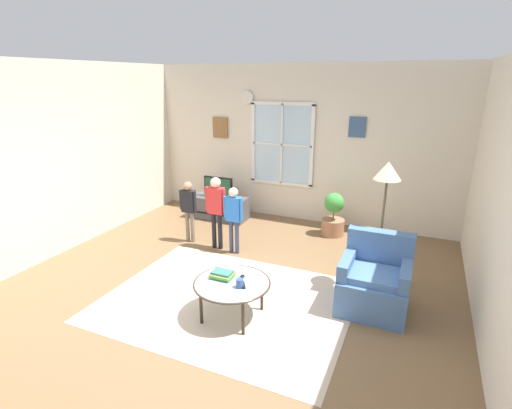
{
  "coord_description": "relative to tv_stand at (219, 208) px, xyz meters",
  "views": [
    {
      "loc": [
        2.11,
        -3.58,
        2.58
      ],
      "look_at": [
        0.25,
        0.66,
        1.06
      ],
      "focal_mm": 27.27,
      "sensor_mm": 36.0,
      "label": 1
    }
  ],
  "objects": [
    {
      "name": "armchair",
      "position": [
        3.13,
        -1.96,
        0.11
      ],
      "size": [
        0.76,
        0.74,
        0.87
      ],
      "color": "#476B9E",
      "rests_on": "ground_plane"
    },
    {
      "name": "back_wall",
      "position": [
        1.34,
        0.65,
        1.2
      ],
      "size": [
        5.67,
        0.17,
        2.83
      ],
      "color": "beige",
      "rests_on": "ground_plane"
    },
    {
      "name": "coffee_table",
      "position": [
        1.7,
        -2.79,
        0.2
      ],
      "size": [
        0.86,
        0.86,
        0.44
      ],
      "color": "#99B2B7",
      "rests_on": "ground_plane"
    },
    {
      "name": "side_wall_left",
      "position": [
        -1.54,
        -2.57,
        1.2
      ],
      "size": [
        0.12,
        6.33,
        2.83
      ],
      "color": "beige",
      "rests_on": "ground_plane"
    },
    {
      "name": "cup",
      "position": [
        1.83,
        -2.85,
        0.27
      ],
      "size": [
        0.08,
        0.08,
        0.1
      ],
      "primitive_type": "cylinder",
      "color": "#334C8C",
      "rests_on": "coffee_table"
    },
    {
      "name": "person_red_shirt",
      "position": [
        0.64,
        -1.23,
        0.51
      ],
      "size": [
        0.35,
        0.16,
        1.15
      ],
      "color": "black",
      "rests_on": "ground_plane"
    },
    {
      "name": "area_rug",
      "position": [
        1.5,
        -2.53,
        -0.21
      ],
      "size": [
        2.9,
        2.24,
        0.01
      ],
      "primitive_type": "cube",
      "color": "#C6B29E",
      "rests_on": "ground_plane"
    },
    {
      "name": "person_black_shirt",
      "position": [
        0.1,
        -1.17,
        0.42
      ],
      "size": [
        0.31,
        0.14,
        1.01
      ],
      "color": "#726656",
      "rests_on": "ground_plane"
    },
    {
      "name": "floor_lamp",
      "position": [
        3.1,
        -1.44,
        1.16
      ],
      "size": [
        0.32,
        0.32,
        1.64
      ],
      "color": "black",
      "rests_on": "ground_plane"
    },
    {
      "name": "remote_near_cup",
      "position": [
        1.76,
        -2.69,
        0.23
      ],
      "size": [
        0.05,
        0.14,
        0.02
      ],
      "primitive_type": "cube",
      "rotation": [
        0.0,
        0.0,
        0.08
      ],
      "color": "black",
      "rests_on": "coffee_table"
    },
    {
      "name": "potted_plant_by_window",
      "position": [
        2.18,
        0.06,
        0.13
      ],
      "size": [
        0.39,
        0.39,
        0.74
      ],
      "color": "#9E6B4C",
      "rests_on": "ground_plane"
    },
    {
      "name": "ground_plane",
      "position": [
        1.35,
        -2.57,
        -0.22
      ],
      "size": [
        6.27,
        6.93,
        0.02
      ],
      "primitive_type": "cube",
      "color": "brown"
    },
    {
      "name": "television",
      "position": [
        -0.0,
        -0.0,
        0.42
      ],
      "size": [
        0.58,
        0.08,
        0.39
      ],
      "color": "#4C4C4C",
      "rests_on": "tv_stand"
    },
    {
      "name": "book_stack",
      "position": [
        1.56,
        -2.74,
        0.26
      ],
      "size": [
        0.25,
        0.19,
        0.08
      ],
      "color": "#36B465",
      "rests_on": "coffee_table"
    },
    {
      "name": "person_blue_shirt",
      "position": [
        0.96,
        -1.27,
        0.44
      ],
      "size": [
        0.31,
        0.14,
        1.04
      ],
      "color": "#333851",
      "rests_on": "ground_plane"
    },
    {
      "name": "tv_stand",
      "position": [
        0.0,
        0.0,
        0.0
      ],
      "size": [
        1.09,
        0.45,
        0.42
      ],
      "color": "#4C4C51",
      "rests_on": "ground_plane"
    },
    {
      "name": "remote_near_books",
      "position": [
        1.85,
        -2.81,
        0.23
      ],
      "size": [
        0.11,
        0.14,
        0.02
      ],
      "primitive_type": "cube",
      "rotation": [
        0.0,
        0.0,
        0.55
      ],
      "color": "black",
      "rests_on": "coffee_table"
    }
  ]
}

